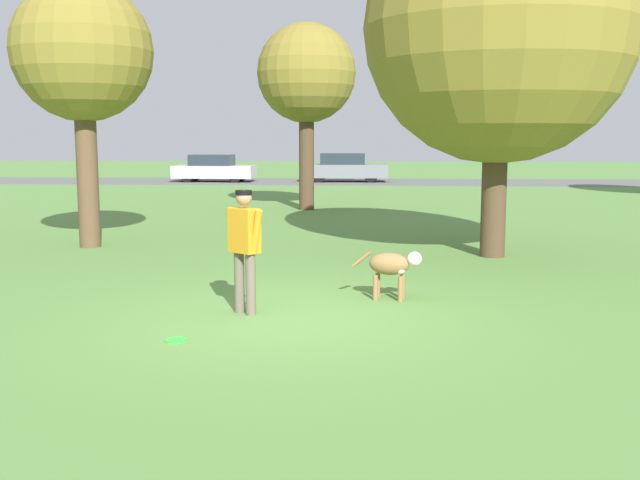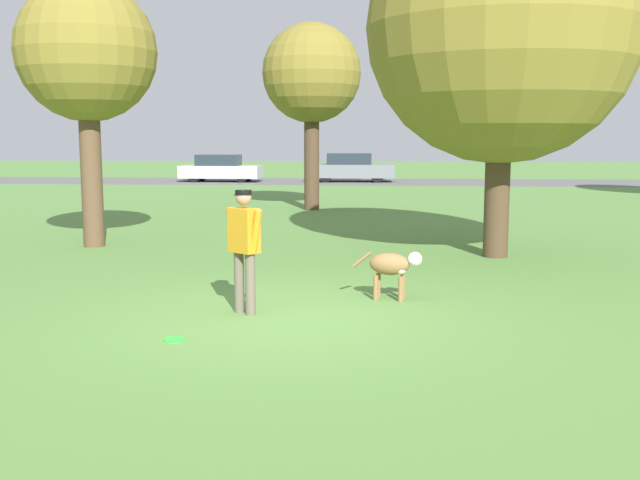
# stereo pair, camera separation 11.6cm
# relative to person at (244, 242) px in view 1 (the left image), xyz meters

# --- Properties ---
(ground_plane) EXTENTS (120.00, 120.00, 0.00)m
(ground_plane) POSITION_rel_person_xyz_m (0.56, -0.29, -0.94)
(ground_plane) COLOR #56843D
(far_road_strip) EXTENTS (120.00, 6.00, 0.01)m
(far_road_strip) POSITION_rel_person_xyz_m (0.56, 28.36, -0.93)
(far_road_strip) COLOR #5B5B59
(far_road_strip) RESTS_ON ground_plane
(person) EXTENTS (0.57, 0.49, 1.60)m
(person) POSITION_rel_person_xyz_m (0.00, 0.00, 0.00)
(person) COLOR #665B4C
(person) RESTS_ON ground_plane
(dog) EXTENTS (0.99, 0.42, 0.69)m
(dog) POSITION_rel_person_xyz_m (1.91, 0.95, -0.45)
(dog) COLOR olive
(dog) RESTS_ON ground_plane
(frisbee) EXTENTS (0.24, 0.24, 0.02)m
(frisbee) POSITION_rel_person_xyz_m (-0.56, -1.34, -0.93)
(frisbee) COLOR #33D838
(frisbee) RESTS_ON ground_plane
(tree_near_left) EXTENTS (2.81, 2.81, 5.37)m
(tree_near_left) POSITION_rel_person_xyz_m (-4.17, 5.65, 2.97)
(tree_near_left) COLOR brown
(tree_near_left) RESTS_ON ground_plane
(tree_mid_center) EXTENTS (3.03, 3.03, 5.71)m
(tree_mid_center) POSITION_rel_person_xyz_m (-0.35, 13.87, 3.19)
(tree_mid_center) COLOR #4C3826
(tree_mid_center) RESTS_ON ground_plane
(tree_near_right) EXTENTS (4.98, 4.98, 6.73)m
(tree_near_right) POSITION_rel_person_xyz_m (3.94, 4.92, 3.29)
(tree_near_right) COLOR #4C3826
(tree_near_right) RESTS_ON ground_plane
(parked_car_silver) EXTENTS (4.08, 1.86, 1.37)m
(parked_car_silver) POSITION_rel_person_xyz_m (-6.22, 28.02, -0.28)
(parked_car_silver) COLOR #B7B7BC
(parked_car_silver) RESTS_ON ground_plane
(parked_car_grey) EXTENTS (4.30, 1.79, 1.44)m
(parked_car_grey) POSITION_rel_person_xyz_m (0.36, 28.42, -0.23)
(parked_car_grey) COLOR slate
(parked_car_grey) RESTS_ON ground_plane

